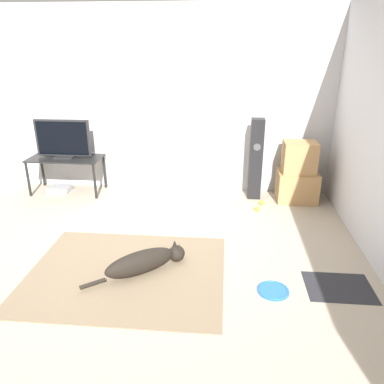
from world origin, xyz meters
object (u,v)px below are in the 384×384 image
(dog, at_px, (145,261))
(tv, at_px, (63,139))
(tennis_ball_by_boxes, at_px, (262,202))
(tv_stand, at_px, (66,162))
(tennis_ball_near_speaker, at_px, (257,209))
(cardboard_box_lower, at_px, (297,186))
(game_console, at_px, (60,189))
(floor_speaker, at_px, (256,159))
(frisbee, at_px, (273,290))
(cardboard_box_upper, at_px, (299,157))

(dog, bearing_deg, tv, 128.23)
(dog, distance_m, tennis_ball_by_boxes, 2.14)
(tennis_ball_by_boxes, bearing_deg, tv_stand, 175.14)
(tennis_ball_near_speaker, bearing_deg, cardboard_box_lower, 37.44)
(tv, relative_size, game_console, 2.57)
(tennis_ball_by_boxes, bearing_deg, tennis_ball_near_speaker, -109.75)
(game_console, bearing_deg, tennis_ball_near_speaker, -8.74)
(game_console, bearing_deg, tennis_ball_by_boxes, -4.34)
(dog, bearing_deg, tennis_ball_near_speaker, 52.57)
(floor_speaker, relative_size, tennis_ball_by_boxes, 17.00)
(frisbee, bearing_deg, tennis_ball_near_speaker, 90.71)
(tv, bearing_deg, cardboard_box_lower, -0.46)
(dog, distance_m, tv_stand, 2.54)
(frisbee, relative_size, tennis_ball_near_speaker, 4.22)
(cardboard_box_upper, relative_size, tv, 0.55)
(floor_speaker, relative_size, tv, 1.43)
(floor_speaker, relative_size, tennis_ball_near_speaker, 17.00)
(tennis_ball_by_boxes, distance_m, game_console, 2.95)
(cardboard_box_lower, distance_m, tv, 3.34)
(tv, xyz_separation_m, game_console, (-0.14, -0.02, -0.75))
(cardboard_box_upper, height_order, tv_stand, cardboard_box_upper)
(tennis_ball_near_speaker, distance_m, game_console, 2.90)
(tv_stand, relative_size, tennis_ball_near_speaker, 15.57)
(game_console, bearing_deg, frisbee, -36.86)
(tv_stand, bearing_deg, game_console, -173.62)
(tennis_ball_by_boxes, xyz_separation_m, game_console, (-2.94, 0.22, 0.00))
(tennis_ball_by_boxes, bearing_deg, cardboard_box_lower, 23.84)
(dog, distance_m, floor_speaker, 2.35)
(floor_speaker, height_order, tennis_ball_near_speaker, floor_speaker)
(tv, bearing_deg, tennis_ball_by_boxes, -4.91)
(cardboard_box_lower, bearing_deg, tv_stand, 179.59)
(dog, xyz_separation_m, cardboard_box_lower, (1.73, 1.95, 0.08))
(dog, xyz_separation_m, game_console, (-1.70, 1.96, -0.08))
(cardboard_box_lower, distance_m, tennis_ball_near_speaker, 0.73)
(tennis_ball_near_speaker, bearing_deg, dog, -127.43)
(frisbee, relative_size, cardboard_box_upper, 0.64)
(cardboard_box_lower, height_order, game_console, cardboard_box_lower)
(cardboard_box_lower, relative_size, tv_stand, 0.52)
(tennis_ball_by_boxes, height_order, game_console, game_console)
(floor_speaker, xyz_separation_m, tv, (-2.71, -0.02, 0.23))
(floor_speaker, height_order, tv_stand, floor_speaker)
(cardboard_box_upper, relative_size, tv_stand, 0.42)
(frisbee, height_order, tv, tv)
(tv, height_order, game_console, tv)
(cardboard_box_upper, height_order, tennis_ball_by_boxes, cardboard_box_upper)
(cardboard_box_upper, bearing_deg, cardboard_box_lower, -11.14)
(tv_stand, distance_m, tennis_ball_near_speaker, 2.80)
(dog, distance_m, game_console, 2.60)
(tennis_ball_by_boxes, height_order, tennis_ball_near_speaker, same)
(frisbee, height_order, floor_speaker, floor_speaker)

